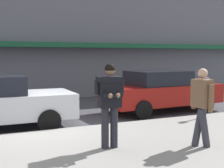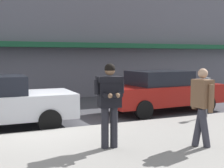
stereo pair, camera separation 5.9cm
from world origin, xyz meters
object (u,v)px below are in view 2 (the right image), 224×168
at_px(man_texting_on_phone, 110,96).
at_px(pedestrian_dark_coat, 202,102).
at_px(parked_sedan_far, 162,91).
at_px(parking_meter, 207,91).

xyz_separation_m(man_texting_on_phone, pedestrian_dark_coat, (1.85, -0.72, -0.14)).
relative_size(man_texting_on_phone, pedestrian_dark_coat, 1.06).
bearing_deg(parked_sedan_far, man_texting_on_phone, -134.77).
distance_m(man_texting_on_phone, pedestrian_dark_coat, 1.99).
bearing_deg(parked_sedan_far, parking_meter, -80.20).
xyz_separation_m(parked_sedan_far, man_texting_on_phone, (-3.79, -3.82, 0.46)).
relative_size(parked_sedan_far, parking_meter, 3.62).
xyz_separation_m(parked_sedan_far, parking_meter, (0.35, -2.04, 0.18)).
bearing_deg(man_texting_on_phone, parked_sedan_far, 45.23).
distance_m(parked_sedan_far, pedestrian_dark_coat, 4.95).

